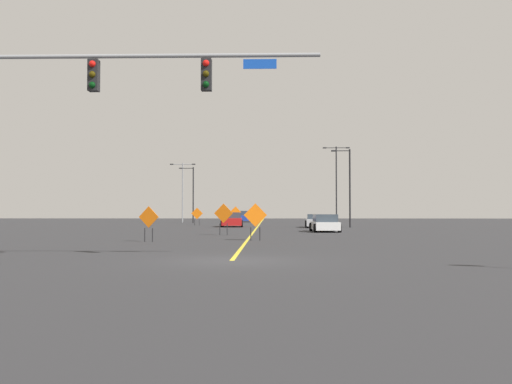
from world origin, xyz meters
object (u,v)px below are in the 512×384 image
(street_lamp_mid_left, at_px, (336,179))
(car_silver_approaching, at_px, (316,221))
(construction_sign_left_lane, at_px, (224,215))
(traffic_signal_assembly, at_px, (91,97))
(car_blue_mid, at_px, (246,217))
(construction_sign_left_shoulder, at_px, (235,213))
(construction_sign_median_near, at_px, (149,219))
(construction_sign_right_lane, at_px, (197,214))
(car_white_far, at_px, (325,223))
(construction_sign_median_far, at_px, (255,217))
(street_lamp_mid_right, at_px, (192,192))
(car_red_passing, at_px, (232,220))
(street_lamp_far_left, at_px, (183,187))
(street_lamp_far_right, at_px, (348,184))

(street_lamp_mid_left, bearing_deg, car_silver_approaching, -103.34)
(street_lamp_mid_left, distance_m, construction_sign_left_lane, 34.54)
(traffic_signal_assembly, distance_m, car_blue_mid, 60.80)
(traffic_signal_assembly, distance_m, construction_sign_left_shoulder, 42.11)
(construction_sign_median_near, bearing_deg, construction_sign_right_lane, 92.78)
(street_lamp_mid_left, xyz_separation_m, car_blue_mid, (-11.49, 9.12, -4.76))
(traffic_signal_assembly, xyz_separation_m, construction_sign_median_near, (-0.41, 10.99, -4.23))
(car_blue_mid, bearing_deg, car_white_far, -78.05)
(construction_sign_right_lane, relative_size, car_silver_approaching, 0.43)
(construction_sign_left_lane, relative_size, car_white_far, 0.47)
(construction_sign_median_far, height_order, construction_sign_left_lane, construction_sign_left_lane)
(construction_sign_right_lane, bearing_deg, construction_sign_left_lane, -78.53)
(street_lamp_mid_right, relative_size, car_silver_approaching, 1.61)
(construction_sign_left_lane, bearing_deg, car_white_far, 39.13)
(car_white_far, bearing_deg, traffic_signal_assembly, -112.03)
(construction_sign_right_lane, relative_size, car_blue_mid, 0.49)
(car_red_passing, bearing_deg, street_lamp_mid_right, 111.18)
(street_lamp_far_left, relative_size, construction_sign_left_shoulder, 3.85)
(street_lamp_mid_left, relative_size, car_red_passing, 2.25)
(construction_sign_right_lane, height_order, construction_sign_left_lane, construction_sign_left_lane)
(car_blue_mid, height_order, car_red_passing, car_blue_mid)
(car_silver_approaching, bearing_deg, car_white_far, -91.01)
(construction_sign_left_lane, distance_m, car_red_passing, 18.62)
(traffic_signal_assembly, bearing_deg, construction_sign_right_lane, 92.62)
(traffic_signal_assembly, height_order, car_silver_approaching, traffic_signal_assembly)
(construction_sign_median_near, xyz_separation_m, car_red_passing, (2.58, 26.63, -0.52))
(construction_sign_left_lane, bearing_deg, construction_sign_median_near, -112.06)
(street_lamp_far_left, height_order, car_red_passing, street_lamp_far_left)
(construction_sign_right_lane, bearing_deg, car_white_far, -55.85)
(car_silver_approaching, distance_m, car_red_passing, 8.36)
(street_lamp_far_right, bearing_deg, car_blue_mid, 113.34)
(construction_sign_right_lane, xyz_separation_m, car_white_far, (12.03, -17.73, -0.56))
(street_lamp_far_left, xyz_separation_m, construction_sign_left_shoulder, (7.89, -14.61, -3.35))
(construction_sign_left_lane, height_order, car_white_far, construction_sign_left_lane)
(construction_sign_left_shoulder, relative_size, car_blue_mid, 0.52)
(construction_sign_median_far, relative_size, car_silver_approaching, 0.46)
(street_lamp_far_right, relative_size, car_silver_approaching, 1.69)
(car_blue_mid, bearing_deg, traffic_signal_assembly, -92.40)
(street_lamp_far_right, relative_size, construction_sign_left_shoulder, 3.64)
(street_lamp_mid_right, distance_m, construction_sign_median_far, 42.23)
(traffic_signal_assembly, xyz_separation_m, street_lamp_far_left, (-5.64, 56.46, -0.75))
(street_lamp_far_left, bearing_deg, car_white_far, -63.51)
(construction_sign_left_lane, bearing_deg, construction_sign_right_lane, 101.47)
(street_lamp_mid_left, relative_size, construction_sign_median_far, 4.67)
(construction_sign_left_lane, bearing_deg, car_silver_approaching, 65.84)
(construction_sign_left_shoulder, bearing_deg, construction_sign_median_far, -84.44)
(construction_sign_right_lane, distance_m, car_blue_mid, 18.48)
(car_red_passing, bearing_deg, car_blue_mid, 89.07)
(street_lamp_far_left, distance_m, construction_sign_left_shoulder, 16.94)
(construction_sign_median_near, bearing_deg, car_white_far, 52.99)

